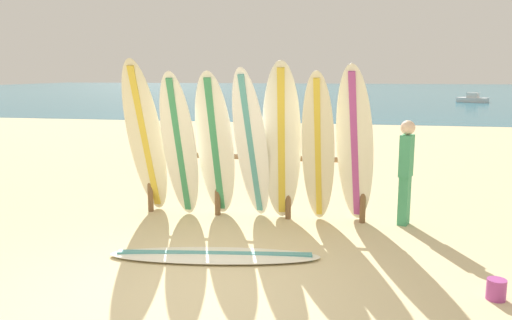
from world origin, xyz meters
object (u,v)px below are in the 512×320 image
surfboard_leaning_right (318,151)px  surfboard_rack (252,173)px  surfboard_leaning_far_left (146,140)px  sand_bucket (496,289)px  surfboard_leaning_center (252,147)px  surfboard_leaning_far_right (355,148)px  beachgoer_standing (406,168)px  surfboard_leaning_center_left (215,147)px  small_boat_offshore (473,99)px  surfboard_lying_on_sand (214,255)px  surfboard_leaning_left (180,147)px  surfboard_leaning_center_right (281,144)px

surfboard_leaning_right → surfboard_rack: bearing=157.6°
surfboard_leaning_far_left → sand_bucket: (4.61, -2.14, -1.13)m
surfboard_leaning_far_left → surfboard_leaning_center: 1.68m
surfboard_leaning_far_right → beachgoer_standing: surfboard_leaning_far_right is taller
surfboard_leaning_center_left → small_boat_offshore: bearing=72.2°
surfboard_leaning_center → sand_bucket: surfboard_leaning_center is taller
surfboard_leaning_center_left → sand_bucket: size_ratio=10.80×
surfboard_leaning_right → surfboard_leaning_far_right: 0.53m
surfboard_leaning_center_left → small_boat_offshore: (10.81, 33.72, -0.89)m
surfboard_leaning_far_left → surfboard_lying_on_sand: size_ratio=0.93×
surfboard_leaning_center_left → surfboard_leaning_far_right: (2.08, -0.03, 0.05)m
surfboard_rack → surfboard_leaning_right: 1.21m
beachgoer_standing → surfboard_leaning_left: bearing=-171.9°
surfboard_lying_on_sand → surfboard_leaning_center_left: bearing=104.5°
surfboard_leaning_center_left → surfboard_leaning_center: 0.58m
surfboard_rack → surfboard_lying_on_sand: surfboard_rack is taller
beachgoer_standing → surfboard_rack: bearing=-179.4°
surfboard_leaning_far_left → beachgoer_standing: size_ratio=1.57×
surfboard_leaning_left → surfboard_leaning_center_left: size_ratio=1.00×
surfboard_leaning_left → surfboard_lying_on_sand: size_ratio=0.86×
surfboard_leaning_center_right → surfboard_lying_on_sand: bearing=-110.7°
surfboard_leaning_left → surfboard_leaning_center: bearing=4.7°
surfboard_rack → small_boat_offshore: (10.30, 33.44, -0.45)m
surfboard_leaning_far_left → small_boat_offshore: 35.82m
surfboard_leaning_far_left → surfboard_leaning_left: 0.61m
surfboard_leaning_far_left → surfboard_leaning_center_right: bearing=0.9°
surfboard_rack → surfboard_leaning_center_left: surfboard_leaning_center_left is taller
small_boat_offshore → sand_bucket: size_ratio=11.05×
small_boat_offshore → surfboard_leaning_center_left: bearing=-107.8°
surfboard_leaning_right → surfboard_lying_on_sand: (-1.15, -1.45, -1.12)m
surfboard_rack → beachgoer_standing: bearing=0.6°
surfboard_rack → surfboard_leaning_far_right: surfboard_leaning_far_right is taller
surfboard_leaning_far_right → small_boat_offshore: surfboard_leaning_far_right is taller
surfboard_leaning_center → small_boat_offshore: bearing=73.1°
surfboard_rack → surfboard_leaning_center: surfboard_leaning_center is taller
surfboard_leaning_center_right → small_boat_offshore: (9.80, 33.73, -0.96)m
surfboard_leaning_left → surfboard_lying_on_sand: surfboard_leaning_left is taller
surfboard_leaning_far_left → surfboard_leaning_center_left: surfboard_leaning_far_left is taller
surfboard_leaning_center → surfboard_leaning_right: size_ratio=1.02×
surfboard_leaning_left → surfboard_leaning_center_right: 1.53m
surfboard_leaning_center_left → surfboard_leaning_center: bearing=-8.0°
beachgoer_standing → sand_bucket: (0.68, -2.49, -0.76)m
surfboard_lying_on_sand → surfboard_leaning_left: bearing=122.7°
surfboard_leaning_center_right → surfboard_leaning_far_right: surfboard_leaning_center_right is taller
surfboard_leaning_right → surfboard_leaning_far_left: bearing=177.8°
surfboard_rack → beachgoer_standing: beachgoer_standing is taller
surfboard_leaning_center → sand_bucket: 3.77m
surfboard_rack → surfboard_lying_on_sand: 2.00m
surfboard_leaning_far_right → surfboard_lying_on_sand: (-1.66, -1.57, -1.16)m
surfboard_leaning_far_left → beachgoer_standing: 3.96m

